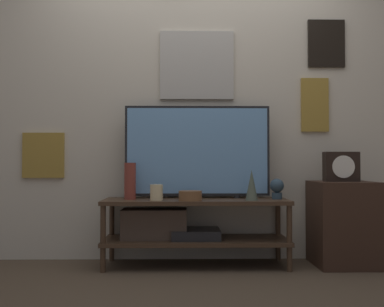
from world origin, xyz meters
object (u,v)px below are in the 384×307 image
at_px(television, 197,151).
at_px(mantel_clock, 341,167).
at_px(vase_tall_ceramic, 130,181).
at_px(decorative_bust, 277,188).
at_px(vase_wide_bowl, 190,196).
at_px(vase_slim_bronze, 252,185).
at_px(candle_jar, 156,192).

bearing_deg(television, mantel_clock, -5.77).
relative_size(vase_tall_ceramic, decorative_bust, 1.77).
relative_size(television, vase_tall_ceramic, 4.09).
distance_m(vase_wide_bowl, vase_tall_ceramic, 0.48).
distance_m(vase_slim_bronze, mantel_clock, 0.72).
relative_size(candle_jar, mantel_clock, 0.45).
distance_m(vase_slim_bronze, candle_jar, 0.70).
height_order(vase_slim_bronze, vase_wide_bowl, vase_slim_bronze).
relative_size(vase_wide_bowl, candle_jar, 1.46).
xyz_separation_m(television, decorative_bust, (0.60, -0.10, -0.28)).
bearing_deg(vase_tall_ceramic, candle_jar, -24.69).
relative_size(vase_slim_bronze, candle_jar, 1.92).
bearing_deg(vase_tall_ceramic, vase_slim_bronze, -7.03).
bearing_deg(vase_tall_ceramic, decorative_bust, 0.62).
height_order(television, decorative_bust, television).
distance_m(candle_jar, decorative_bust, 0.91).
bearing_deg(vase_slim_bronze, vase_wide_bowl, -179.57).
height_order(vase_wide_bowl, mantel_clock, mantel_clock).
height_order(vase_wide_bowl, candle_jar, candle_jar).
relative_size(television, vase_wide_bowl, 6.63).
bearing_deg(vase_tall_ceramic, vase_wide_bowl, -14.21).
bearing_deg(television, vase_tall_ceramic, -167.43).
distance_m(vase_wide_bowl, candle_jar, 0.25).
relative_size(vase_slim_bronze, mantel_clock, 0.87).
bearing_deg(decorative_bust, candle_jar, -173.33).
bearing_deg(vase_slim_bronze, decorative_bust, 30.24).
distance_m(vase_wide_bowl, decorative_bust, 0.67).
bearing_deg(decorative_bust, vase_tall_ceramic, -179.38).
height_order(television, vase_wide_bowl, television).
xyz_separation_m(vase_slim_bronze, mantel_clock, (0.70, 0.11, 0.13)).
bearing_deg(vase_wide_bowl, vase_slim_bronze, 0.43).
bearing_deg(candle_jar, decorative_bust, 6.67).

